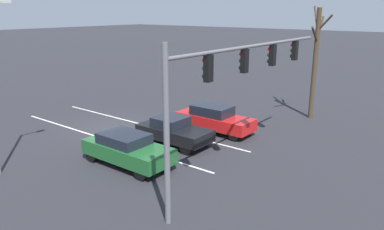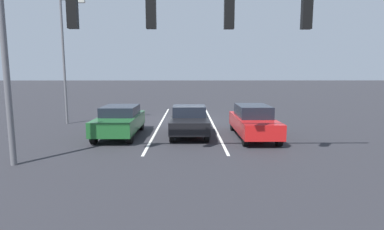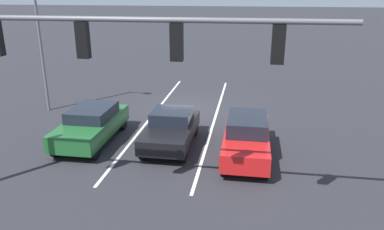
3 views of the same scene
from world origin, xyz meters
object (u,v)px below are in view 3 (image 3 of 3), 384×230
car_darkgreen_rightlane_front (92,124)px  car_red_leftlane_front (246,136)px  traffic_signal_gantry (65,56)px  car_black_midlane_front (171,128)px  street_lamp_right_shoulder (41,29)px

car_darkgreen_rightlane_front → car_red_leftlane_front: bearing=176.8°
car_red_leftlane_front → car_darkgreen_rightlane_front: size_ratio=1.06×
car_darkgreen_rightlane_front → traffic_signal_gantry: 6.29m
car_red_leftlane_front → traffic_signal_gantry: (4.89, 4.38, 3.77)m
car_darkgreen_rightlane_front → car_black_midlane_front: size_ratio=1.10×
car_red_leftlane_front → traffic_signal_gantry: 7.57m
car_black_midlane_front → street_lamp_right_shoulder: street_lamp_right_shoulder is taller
traffic_signal_gantry → street_lamp_right_shoulder: (5.64, -8.50, -0.24)m
car_black_midlane_front → street_lamp_right_shoulder: bearing=-26.2°
car_red_leftlane_front → traffic_signal_gantry: traffic_signal_gantry is taller
car_black_midlane_front → street_lamp_right_shoulder: size_ratio=0.54×
car_red_leftlane_front → traffic_signal_gantry: size_ratio=0.40×
car_black_midlane_front → traffic_signal_gantry: traffic_signal_gantry is taller
street_lamp_right_shoulder → car_black_midlane_front: bearing=153.8°
car_black_midlane_front → car_red_leftlane_front: bearing=171.4°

